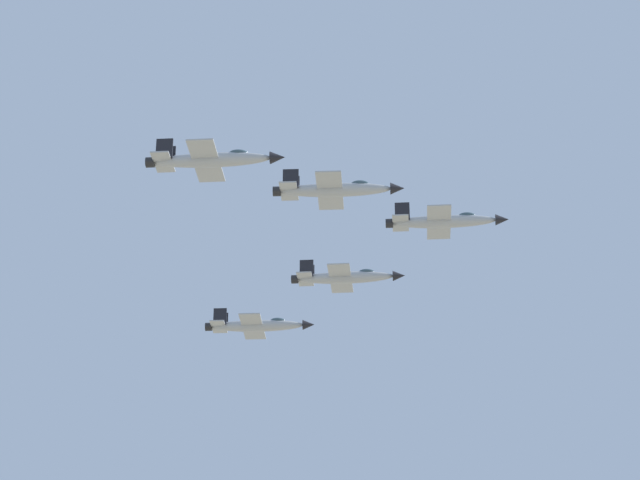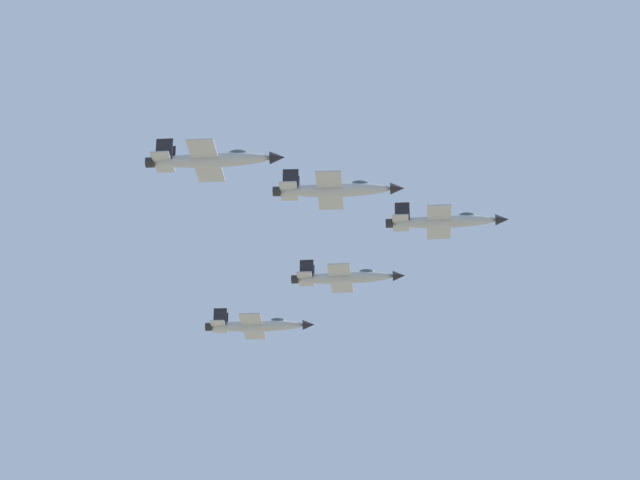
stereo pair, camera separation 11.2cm
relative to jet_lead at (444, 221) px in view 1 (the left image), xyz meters
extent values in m
ellipsoid|color=#9EA3A8|center=(-0.03, 0.01, -0.08)|extent=(15.59, 5.78, 2.00)
cone|color=black|center=(8.38, -2.13, -0.08)|extent=(2.36, 2.14, 1.70)
ellipsoid|color=#334751|center=(3.29, -0.84, 0.67)|extent=(2.96, 2.11, 1.17)
cube|color=#9EA3A8|center=(-0.78, 0.20, -0.19)|extent=(6.19, 11.66, 0.20)
cube|color=black|center=(0.45, 5.05, -0.14)|extent=(3.30, 1.54, 0.24)
cube|color=black|center=(-2.02, -4.65, -0.14)|extent=(3.30, 1.54, 0.24)
cube|color=#9EA3A8|center=(-6.37, 1.62, -0.08)|extent=(3.69, 5.78, 0.20)
cube|color=black|center=(-5.82, 2.51, 1.36)|extent=(2.22, 0.81, 2.89)
cube|color=black|center=(-6.31, 0.57, 1.36)|extent=(2.22, 0.81, 2.89)
cylinder|color=black|center=(-8.01, 2.04, -0.08)|extent=(1.42, 1.63, 1.40)
ellipsoid|color=#9EA3A8|center=(-11.96, 16.65, -2.81)|extent=(15.33, 5.79, 1.97)
cone|color=black|center=(-3.70, 14.48, -2.81)|extent=(2.33, 2.12, 1.68)
ellipsoid|color=#334751|center=(-8.70, 15.79, -2.07)|extent=(2.92, 2.10, 1.15)
cube|color=#9EA3A8|center=(-12.70, 16.84, -2.92)|extent=(6.16, 11.48, 0.20)
cube|color=black|center=(-11.45, 21.61, -2.87)|extent=(3.24, 1.54, 0.24)
cube|color=black|center=(-13.95, 12.08, -2.87)|extent=(3.24, 1.54, 0.24)
cube|color=#9EA3A8|center=(-18.19, 18.28, -2.81)|extent=(3.66, 5.69, 0.20)
cube|color=black|center=(-17.64, 19.16, -1.39)|extent=(2.18, 0.81, 2.85)
cube|color=black|center=(-18.14, 17.25, -1.39)|extent=(2.18, 0.81, 2.85)
cylinder|color=black|center=(-19.80, 18.70, -2.81)|extent=(1.41, 1.61, 1.38)
ellipsoid|color=#9EA3A8|center=(-18.38, -9.09, -1.26)|extent=(15.78, 5.49, 2.02)
cone|color=black|center=(-9.83, -11.05, -1.26)|extent=(2.36, 2.13, 1.72)
ellipsoid|color=#334751|center=(-15.00, -9.86, -0.50)|extent=(2.97, 2.08, 1.18)
cube|color=#9EA3A8|center=(-19.14, -8.91, -1.37)|extent=(6.02, 11.76, 0.20)
cube|color=black|center=(-18.01, -3.98, -1.32)|extent=(3.33, 1.49, 0.24)
cube|color=black|center=(-20.27, -13.84, -1.32)|extent=(3.33, 1.49, 0.24)
cube|color=#9EA3A8|center=(-24.81, -7.61, -1.26)|extent=(3.62, 5.81, 0.20)
cube|color=black|center=(-24.28, -6.69, 0.20)|extent=(2.25, 0.77, 2.92)
cube|color=black|center=(-24.73, -8.66, 0.20)|extent=(2.25, 0.77, 2.92)
cylinder|color=black|center=(-26.48, -7.23, -1.26)|extent=(1.41, 1.63, 1.42)
ellipsoid|color=#9EA3A8|center=(-23.89, 33.29, -5.21)|extent=(15.63, 5.49, 2.00)
cone|color=black|center=(-15.44, 31.32, -5.21)|extent=(2.34, 2.11, 1.70)
ellipsoid|color=#334751|center=(-20.55, 32.51, -4.46)|extent=(2.94, 2.07, 1.17)
cube|color=#9EA3A8|center=(-24.65, 33.47, -5.32)|extent=(5.99, 11.65, 0.20)
cube|color=black|center=(-23.51, 38.34, -5.27)|extent=(3.30, 1.49, 0.24)
cube|color=black|center=(-25.79, 28.59, -5.27)|extent=(3.30, 1.49, 0.24)
cube|color=#9EA3A8|center=(-30.27, 34.77, -5.21)|extent=(3.60, 5.76, 0.20)
cube|color=black|center=(-29.74, 35.68, -3.76)|extent=(2.23, 0.77, 2.89)
cube|color=black|center=(-30.19, 33.73, -3.76)|extent=(2.23, 0.77, 2.89)
cylinder|color=black|center=(-31.91, 35.16, -5.21)|extent=(1.40, 1.62, 1.40)
ellipsoid|color=#9EA3A8|center=(-36.72, -18.18, -3.33)|extent=(15.68, 5.84, 2.01)
cone|color=black|center=(-28.26, -20.35, -3.33)|extent=(2.38, 2.16, 1.71)
ellipsoid|color=#334751|center=(-33.38, -19.04, -2.58)|extent=(2.98, 2.13, 1.18)
cube|color=#9EA3A8|center=(-37.48, -17.99, -3.44)|extent=(6.25, 11.73, 0.20)
cube|color=black|center=(-36.23, -13.11, -3.39)|extent=(3.32, 1.56, 0.24)
cube|color=black|center=(-38.73, -22.87, -3.39)|extent=(3.32, 1.56, 0.24)
cube|color=#9EA3A8|center=(-43.10, -16.55, -3.33)|extent=(3.72, 5.82, 0.20)
cube|color=black|center=(-42.54, -15.65, -1.88)|extent=(2.24, 0.82, 2.91)
cube|color=black|center=(-43.04, -17.60, -1.88)|extent=(2.24, 0.82, 2.91)
cylinder|color=black|center=(-44.74, -16.13, -3.33)|extent=(1.43, 1.64, 1.41)
camera|label=1|loc=(-48.32, -166.65, -88.17)|focal=72.38mm
camera|label=2|loc=(-48.21, -166.67, -88.17)|focal=72.38mm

